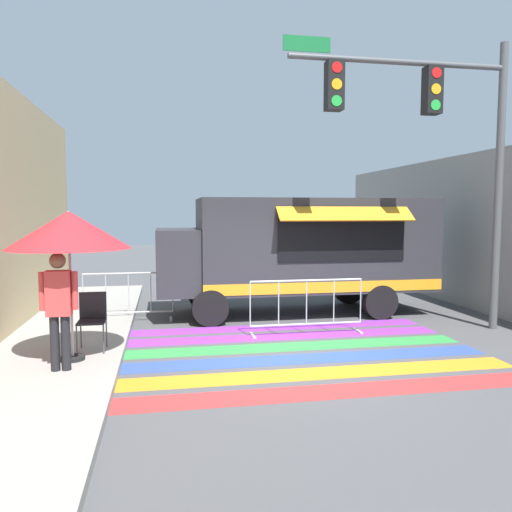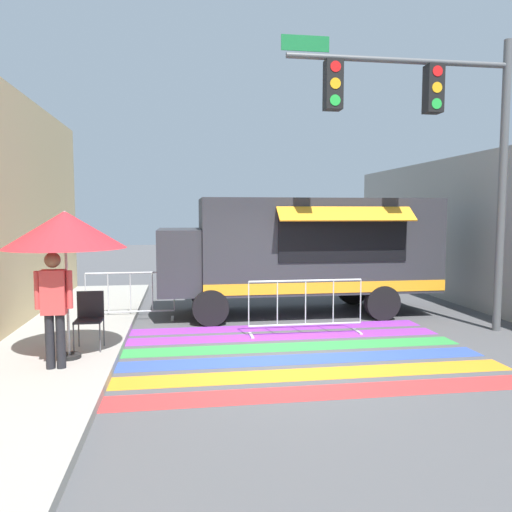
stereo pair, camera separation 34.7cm
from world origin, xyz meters
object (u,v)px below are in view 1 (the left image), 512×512
Objects in this scene: food_truck at (293,248)px; vendor_person at (59,304)px; folding_chair at (92,315)px; barricade_front at (306,307)px; patio_umbrella at (69,230)px; barricade_side at (129,297)px; traffic_signal_pole at (432,125)px.

food_truck is 6.03m from vendor_person.
food_truck reaches higher than vendor_person.
folding_chair is 4.04m from barricade_front.
food_truck is at bearing 38.34° from patio_umbrella.
folding_chair is (0.22, 0.56, -1.42)m from patio_umbrella.
vendor_person reaches higher than barricade_side.
folding_chair is at bearing -174.30° from traffic_signal_pole.
food_truck reaches higher than barricade_side.
food_truck is at bearing 27.35° from vendor_person.
traffic_signal_pole is 7.26m from barricade_side.
barricade_side is at bearing 65.28° from vendor_person.
traffic_signal_pole reaches higher than barricade_side.
folding_chair is 2.77m from barricade_side.
food_truck is 2.79× the size of patio_umbrella.
folding_chair is 1.17m from vendor_person.
folding_chair is (-4.20, -2.93, -0.86)m from food_truck.
folding_chair is at bearing 59.91° from vendor_person.
traffic_signal_pole is 2.51× the size of patio_umbrella.
patio_umbrella is 1.55m from folding_chair.
food_truck is 2.28m from barricade_front.
vendor_person reaches higher than barricade_front.
patio_umbrella is (-6.59, -1.20, -1.96)m from traffic_signal_pole.
traffic_signal_pole is 4.31m from barricade_front.
barricade_front is (-2.43, 0.28, -3.55)m from traffic_signal_pole.
patio_umbrella reaches higher than folding_chair.
patio_umbrella is at bearing -160.51° from barricade_front.
food_truck is 5.19m from folding_chair.
folding_chair is (-6.37, -0.64, -3.39)m from traffic_signal_pole.
vendor_person is at bearing -138.37° from food_truck.
folding_chair is at bearing 68.25° from patio_umbrella.
traffic_signal_pole is at bearing 0.00° from vendor_person.
patio_umbrella is (-4.42, -3.50, 0.56)m from food_truck.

